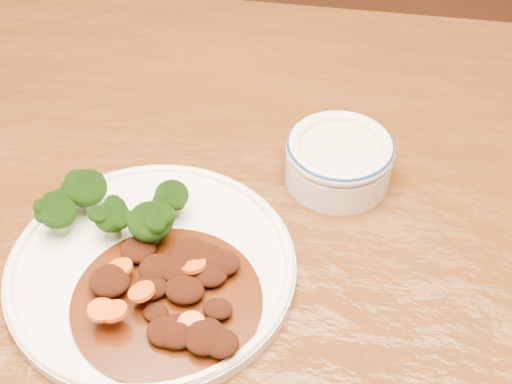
# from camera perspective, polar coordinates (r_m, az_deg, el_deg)

# --- Properties ---
(dining_table) EXTENTS (1.55, 0.99, 0.75)m
(dining_table) POSITION_cam_1_polar(r_m,az_deg,el_deg) (0.74, -0.43, -8.50)
(dining_table) COLOR #52290E
(dining_table) RESTS_ON ground
(dinner_plate) EXTENTS (0.27, 0.27, 0.02)m
(dinner_plate) POSITION_cam_1_polar(r_m,az_deg,el_deg) (0.66, -8.36, -5.91)
(dinner_plate) COLOR white
(dinner_plate) RESTS_ON dining_table
(broccoli_florets) EXTENTS (0.13, 0.08, 0.05)m
(broccoli_florets) POSITION_cam_1_polar(r_m,az_deg,el_deg) (0.68, -11.19, -1.18)
(broccoli_florets) COLOR #68994F
(broccoli_florets) RESTS_ON dinner_plate
(mince_stew) EXTENTS (0.17, 0.17, 0.03)m
(mince_stew) POSITION_cam_1_polar(r_m,az_deg,el_deg) (0.63, -6.71, -7.74)
(mince_stew) COLOR #431D07
(mince_stew) RESTS_ON dinner_plate
(dip_bowl) EXTENTS (0.11, 0.11, 0.05)m
(dip_bowl) POSITION_cam_1_polar(r_m,az_deg,el_deg) (0.73, 6.65, 2.70)
(dip_bowl) COLOR silver
(dip_bowl) RESTS_ON dining_table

